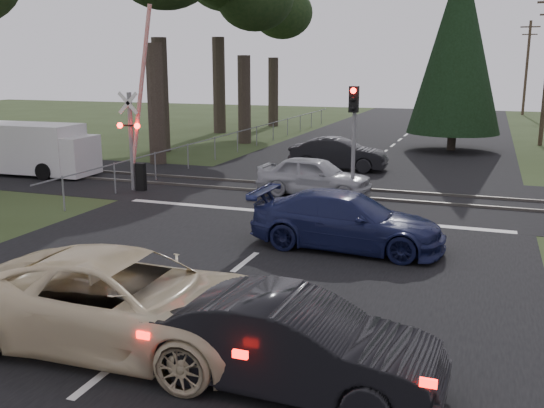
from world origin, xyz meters
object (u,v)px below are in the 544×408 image
at_px(cream_coupe, 126,301).
at_px(dark_hatchback, 293,344).
at_px(crossing_signal, 136,138).
at_px(white_van, 34,149).
at_px(utility_pole_far, 527,66).
at_px(silver_car, 314,176).
at_px(traffic_signal_center, 353,124).
at_px(dark_car_far, 338,154).
at_px(blue_sedan, 347,221).

relative_size(cream_coupe, dark_hatchback, 1.31).
distance_m(crossing_signal, white_van, 6.54).
height_order(utility_pole_far, dark_hatchback, utility_pole_far).
bearing_deg(silver_car, dark_hatchback, -161.92).
height_order(crossing_signal, dark_hatchback, crossing_signal).
distance_m(cream_coupe, dark_hatchback, 3.20).
relative_size(traffic_signal_center, dark_hatchback, 0.91).
height_order(cream_coupe, dark_hatchback, cream_coupe).
bearing_deg(silver_car, dark_car_far, 8.44).
xyz_separation_m(dark_hatchback, dark_car_far, (-4.03, 19.58, 0.00)).
xyz_separation_m(traffic_signal_center, dark_car_far, (-2.06, 6.50, -2.06)).
height_order(crossing_signal, silver_car, crossing_signal).
bearing_deg(white_van, silver_car, -2.17).
bearing_deg(dark_car_far, silver_car, -178.17).
relative_size(blue_sedan, dark_car_far, 1.15).
bearing_deg(dark_hatchback, traffic_signal_center, 10.03).
bearing_deg(blue_sedan, dark_hatchback, -171.41).
relative_size(blue_sedan, white_van, 0.88).
bearing_deg(traffic_signal_center, utility_pole_far, 80.40).
height_order(traffic_signal_center, dark_hatchback, traffic_signal_center).
bearing_deg(utility_pole_far, blue_sedan, -97.29).
relative_size(crossing_signal, utility_pole_far, 0.77).
xyz_separation_m(crossing_signal, dark_car_far, (6.21, 7.39, -1.31)).
bearing_deg(crossing_signal, white_van, 166.00).
xyz_separation_m(crossing_signal, dark_hatchback, (10.25, -12.18, -1.32)).
height_order(crossing_signal, white_van, crossing_signal).
height_order(dark_hatchback, blue_sedan, blue_sedan).
bearing_deg(cream_coupe, white_van, 43.44).
bearing_deg(dark_car_far, cream_coupe, 179.57).
height_order(utility_pole_far, cream_coupe, utility_pole_far).
distance_m(dark_car_far, white_van, 13.80).
bearing_deg(silver_car, blue_sedan, -153.20).
relative_size(dark_hatchback, white_van, 0.76).
xyz_separation_m(cream_coupe, dark_hatchback, (3.17, -0.45, -0.08)).
distance_m(crossing_signal, dark_hatchback, 15.97).
bearing_deg(cream_coupe, silver_car, -0.13).
height_order(crossing_signal, cream_coupe, crossing_signal).
distance_m(silver_car, blue_sedan, 6.77).
bearing_deg(blue_sedan, traffic_signal_center, 13.12).
xyz_separation_m(crossing_signal, utility_pole_far, (15.77, 45.21, 2.67)).
bearing_deg(dark_hatchback, utility_pole_far, -4.05).
height_order(crossing_signal, utility_pole_far, utility_pole_far).
height_order(crossing_signal, traffic_signal_center, crossing_signal).
xyz_separation_m(traffic_signal_center, utility_pole_far, (7.50, 44.32, 1.92)).
relative_size(crossing_signal, white_van, 1.19).
relative_size(dark_hatchback, silver_car, 1.04).
distance_m(crossing_signal, dark_car_far, 9.75).
bearing_deg(crossing_signal, dark_car_far, 49.94).
distance_m(traffic_signal_center, cream_coupe, 12.84).
bearing_deg(utility_pole_far, crossing_signal, -109.23).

